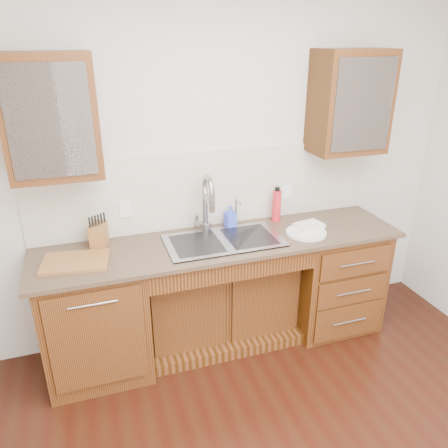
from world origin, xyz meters
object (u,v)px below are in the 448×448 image
object	(u,v)px
knife_block	(99,235)
water_bottle	(277,206)
plate	(306,233)
cutting_board	(75,262)
soap_bottle	(230,216)

from	to	relation	value
knife_block	water_bottle	bearing A→B (deg)	21.52
plate	water_bottle	bearing A→B (deg)	109.70
water_bottle	cutting_board	bearing A→B (deg)	-171.08
cutting_board	water_bottle	bearing A→B (deg)	8.92
soap_bottle	plate	size ratio (longest dim) A/B	0.57
plate	cutting_board	xyz separation A→B (m)	(-1.66, 0.06, 0.00)
water_bottle	knife_block	size ratio (longest dim) A/B	1.48
plate	cutting_board	size ratio (longest dim) A/B	0.72
soap_bottle	knife_block	world-z (taller)	same
water_bottle	plate	size ratio (longest dim) A/B	0.84
plate	soap_bottle	bearing A→B (deg)	148.51
soap_bottle	cutting_board	xyz separation A→B (m)	(-1.16, -0.24, -0.08)
knife_block	cutting_board	xyz separation A→B (m)	(-0.17, -0.21, -0.08)
soap_bottle	water_bottle	bearing A→B (deg)	-9.55
soap_bottle	water_bottle	size ratio (longest dim) A/B	0.68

